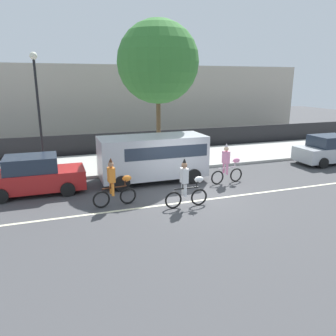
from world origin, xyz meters
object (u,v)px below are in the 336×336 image
parade_cyclist_orange (115,185)px  parked_car_silver (330,150)px  parade_cyclist_zebra (187,186)px  parked_van_silver (154,155)px  street_lamp_post (37,96)px  parade_cyclist_pink (228,166)px  parked_car_red (34,176)px

parade_cyclist_orange → parked_car_silver: bearing=11.5°
parade_cyclist_zebra → parked_van_silver: 3.68m
parked_van_silver → parked_car_silver: bearing=0.1°
parked_car_silver → street_lamp_post: size_ratio=0.70×
parade_cyclist_orange → parade_cyclist_pink: same height
parade_cyclist_pink → parked_car_red: parade_cyclist_pink is taller
parade_cyclist_pink → parked_car_silver: (7.58, 1.50, -0.06)m
parked_van_silver → street_lamp_post: bearing=149.1°
parade_cyclist_zebra → parked_van_silver: bearing=92.9°
parked_car_red → street_lamp_post: street_lamp_post is taller
parade_cyclist_orange → parked_car_silver: parade_cyclist_orange is taller
parade_cyclist_zebra → parked_car_silver: parade_cyclist_zebra is taller
parade_cyclist_pink → parked_car_silver: parade_cyclist_pink is taller
parade_cyclist_orange → parked_car_red: 3.95m
parked_car_silver → parked_car_red: size_ratio=1.00×
street_lamp_post → parked_car_red: bearing=-96.1°
parade_cyclist_zebra → parked_car_silver: (10.53, 3.67, -0.06)m
parade_cyclist_pink → parked_car_silver: bearing=11.2°
parked_car_silver → street_lamp_post: (-15.74, 2.99, 3.21)m
parade_cyclist_zebra → parade_cyclist_pink: (2.95, 2.18, 0.00)m
parade_cyclist_orange → parade_cyclist_zebra: bearing=-21.4°
parade_cyclist_orange → parade_cyclist_pink: bearing=12.1°
street_lamp_post → parked_van_silver: bearing=-30.9°
parade_cyclist_pink → parked_car_red: (-8.49, 1.41, -0.06)m
parade_cyclist_zebra → parked_van_silver: parked_van_silver is taller
parade_cyclist_zebra → parade_cyclist_pink: size_ratio=1.00×
parked_car_silver → street_lamp_post: bearing=169.3°
parade_cyclist_orange → street_lamp_post: 6.99m
parked_car_silver → parked_car_red: bearing=-179.7°
street_lamp_post → parade_cyclist_zebra: bearing=-52.0°
parked_van_silver → parked_car_silver: 10.73m
parade_cyclist_orange → parked_car_silver: size_ratio=0.47×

